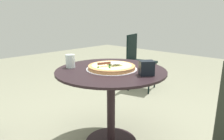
% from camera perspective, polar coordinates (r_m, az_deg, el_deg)
% --- Properties ---
extents(patio_table, '(0.93, 0.93, 0.71)m').
position_cam_1_polar(patio_table, '(1.77, -0.29, -5.55)').
color(patio_table, black).
rests_on(patio_table, ground).
extents(pizza_on_tray, '(0.43, 0.43, 0.05)m').
position_cam_1_polar(pizza_on_tray, '(1.71, -0.01, 0.79)').
color(pizza_on_tray, silver).
rests_on(pizza_on_tray, patio_table).
extents(pizza_server, '(0.21, 0.13, 0.02)m').
position_cam_1_polar(pizza_server, '(1.68, -0.65, 1.94)').
color(pizza_server, silver).
rests_on(pizza_server, pizza_on_tray).
extents(drinking_cup, '(0.08, 0.08, 0.12)m').
position_cam_1_polar(drinking_cup, '(1.80, -11.70, 2.48)').
color(drinking_cup, white).
rests_on(drinking_cup, patio_table).
extents(napkin_dispenser, '(0.14, 0.13, 0.11)m').
position_cam_1_polar(napkin_dispenser, '(1.55, 9.72, 0.58)').
color(napkin_dispenser, black).
rests_on(napkin_dispenser, patio_table).
extents(patio_chair_near, '(0.49, 0.49, 0.88)m').
position_cam_1_polar(patio_chair_near, '(3.26, 7.34, 3.38)').
color(patio_chair_near, black).
rests_on(patio_chair_near, ground).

